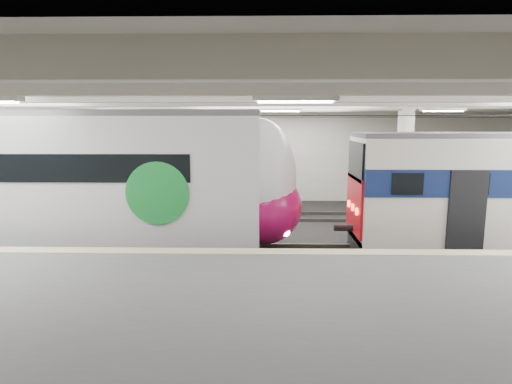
{
  "coord_description": "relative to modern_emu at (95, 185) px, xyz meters",
  "views": [
    {
      "loc": [
        -0.56,
        -14.18,
        4.54
      ],
      "look_at": [
        -0.88,
        1.0,
        2.0
      ],
      "focal_mm": 30.0,
      "sensor_mm": 36.0,
      "label": 1
    }
  ],
  "objects": [
    {
      "name": "modern_emu",
      "position": [
        0.0,
        0.0,
        0.0
      ],
      "size": [
        15.35,
        3.17,
        4.88
      ],
      "color": "white",
      "rests_on": "ground"
    },
    {
      "name": "far_train",
      "position": [
        0.13,
        5.5,
        -0.25
      ],
      "size": [
        12.91,
        2.97,
        4.15
      ],
      "rotation": [
        0.0,
        0.0,
        0.03
      ],
      "color": "white",
      "rests_on": "ground"
    },
    {
      "name": "station_hall",
      "position": [
        6.32,
        -1.74,
        0.85
      ],
      "size": [
        36.0,
        24.0,
        5.75
      ],
      "color": "black",
      "rests_on": "ground"
    }
  ]
}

